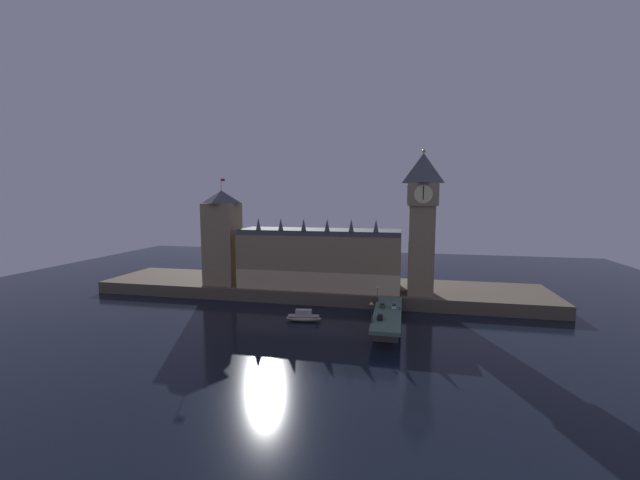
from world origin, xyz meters
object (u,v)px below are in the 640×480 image
at_px(victoria_tower, 222,237).
at_px(pedestrian_mid_walk, 400,308).
at_px(pedestrian_far_rail, 378,300).
at_px(street_lamp_far, 377,292).
at_px(car_southbound_trail, 394,307).
at_px(car_northbound_trail, 380,317).
at_px(boat_upstream, 304,317).
at_px(clock_tower, 422,219).
at_px(street_lamp_near, 371,310).
at_px(car_northbound_lead, 382,305).
at_px(pedestrian_near_rail, 373,320).

relative_size(victoria_tower, pedestrian_mid_walk, 29.98).
relative_size(pedestrian_far_rail, street_lamp_far, 0.28).
bearing_deg(car_southbound_trail, car_northbound_trail, -106.93).
bearing_deg(victoria_tower, boat_upstream, -33.54).
distance_m(pedestrian_mid_walk, boat_upstream, 37.77).
xyz_separation_m(clock_tower, street_lamp_near, (-17.87, -46.69, -28.81)).
height_order(car_southbound_trail, pedestrian_mid_walk, pedestrian_mid_walk).
distance_m(pedestrian_mid_walk, street_lamp_far, 15.75).
xyz_separation_m(car_northbound_lead, pedestrian_near_rail, (-2.25, -19.60, 0.20)).
distance_m(victoria_tower, pedestrian_near_rail, 94.68).
bearing_deg(car_northbound_lead, pedestrian_near_rail, -96.54).
bearing_deg(pedestrian_mid_walk, street_lamp_far, 127.39).
relative_size(car_northbound_lead, street_lamp_near, 0.62).
bearing_deg(car_northbound_trail, street_lamp_far, 96.15).
bearing_deg(street_lamp_near, car_northbound_lead, 82.73).
height_order(car_northbound_lead, street_lamp_far, street_lamp_far).
height_order(clock_tower, car_northbound_trail, clock_tower).
height_order(clock_tower, car_southbound_trail, clock_tower).
relative_size(car_southbound_trail, pedestrian_far_rail, 2.50).
height_order(car_northbound_trail, street_lamp_near, street_lamp_near).
relative_size(car_northbound_trail, pedestrian_mid_walk, 2.70).
bearing_deg(car_northbound_trail, clock_tower, 70.00).
bearing_deg(victoria_tower, pedestrian_far_rail, -14.90).
xyz_separation_m(car_southbound_trail, boat_upstream, (-35.10, -4.21, -5.19)).
distance_m(street_lamp_far, boat_upstream, 32.37).
xyz_separation_m(car_northbound_trail, pedestrian_far_rail, (-2.25, 23.00, 0.17)).
xyz_separation_m(victoria_tower, street_lamp_far, (78.33, -19.39, -19.09)).
xyz_separation_m(clock_tower, boat_upstream, (-45.82, -31.25, -37.76)).
distance_m(car_southbound_trail, boat_upstream, 35.73).
bearing_deg(clock_tower, street_lamp_far, -136.01).
distance_m(car_northbound_trail, pedestrian_near_rail, 4.35).
bearing_deg(car_southbound_trail, pedestrian_near_rail, -110.04).
relative_size(victoria_tower, pedestrian_far_rail, 30.56).
xyz_separation_m(street_lamp_near, boat_upstream, (-27.96, 15.43, -8.95)).
bearing_deg(street_lamp_far, clock_tower, 43.99).
bearing_deg(victoria_tower, pedestrian_near_rail, -31.20).
relative_size(pedestrian_near_rail, boat_upstream, 0.11).
xyz_separation_m(car_northbound_lead, street_lamp_far, (-2.65, 8.69, 3.26)).
bearing_deg(car_northbound_lead, clock_tower, 59.60).
bearing_deg(car_northbound_trail, car_southbound_trail, 73.07).
height_order(victoria_tower, street_lamp_near, victoria_tower).
bearing_deg(street_lamp_far, car_northbound_lead, -73.06).
distance_m(pedestrian_far_rail, boat_upstream, 31.43).
distance_m(car_northbound_trail, street_lamp_far, 24.91).
height_order(pedestrian_mid_walk, street_lamp_far, street_lamp_far).
height_order(victoria_tower, boat_upstream, victoria_tower).
bearing_deg(victoria_tower, car_southbound_trail, -18.86).
height_order(pedestrian_near_rail, pedestrian_mid_walk, pedestrian_mid_walk).
bearing_deg(pedestrian_mid_walk, pedestrian_near_rail, -119.33).
bearing_deg(car_northbound_trail, boat_upstream, 160.96).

